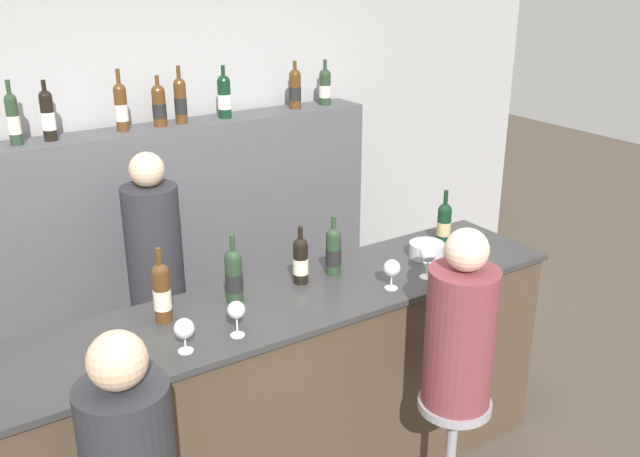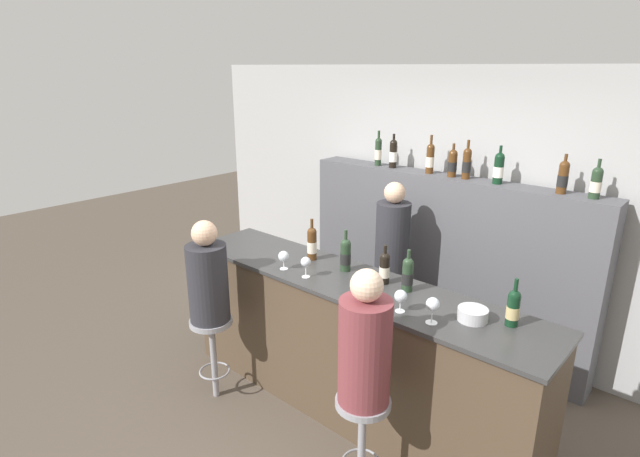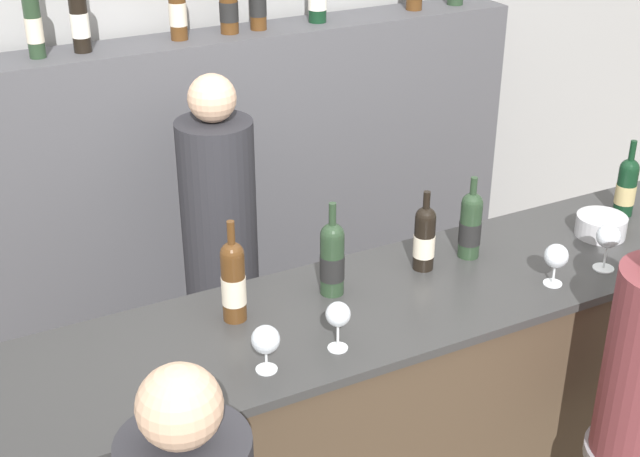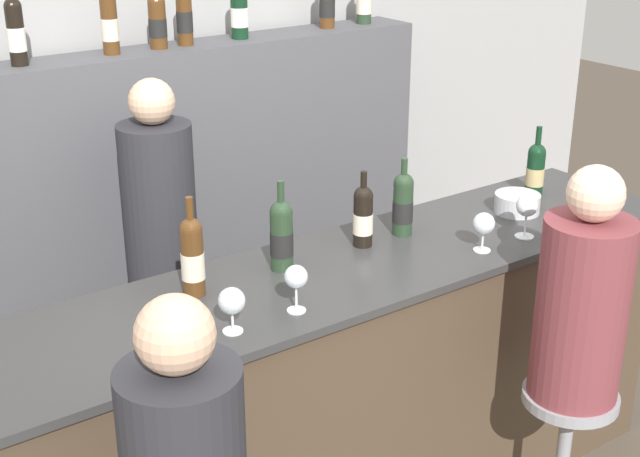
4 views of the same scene
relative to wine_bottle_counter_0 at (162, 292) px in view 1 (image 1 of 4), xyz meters
name	(u,v)px [view 1 (image 1 of 4)]	position (x,y,z in m)	size (l,w,h in m)	color
wall_back	(146,175)	(0.49, 1.48, 0.06)	(6.40, 0.05, 2.60)	#9E9E9E
bar_counter	(277,403)	(0.49, -0.11, -0.69)	(2.98, 0.64, 1.10)	#473828
back_bar_cabinet	(166,257)	(0.49, 1.26, -0.41)	(2.80, 0.28, 1.65)	#4C4C51
wine_bottle_counter_0	(162,292)	(0.00, 0.00, 0.00)	(0.08, 0.08, 0.34)	#4C2D14
wine_bottle_counter_1	(234,275)	(0.34, 0.00, -0.01)	(0.08, 0.08, 0.32)	#233823
wine_bottle_counter_2	(301,260)	(0.70, 0.00, -0.02)	(0.07, 0.07, 0.29)	black
wine_bottle_counter_3	(333,250)	(0.89, 0.00, -0.01)	(0.08, 0.08, 0.30)	#233823
wine_bottle_counter_4	(444,223)	(1.62, 0.00, -0.02)	(0.08, 0.08, 0.30)	black
wine_bottle_backbar_0	(13,119)	(-0.27, 1.26, 0.55)	(0.07, 0.07, 0.34)	#233823
wine_bottle_backbar_1	(48,115)	(-0.10, 1.26, 0.55)	(0.07, 0.07, 0.32)	black
wine_bottle_backbar_2	(121,107)	(0.30, 1.26, 0.55)	(0.07, 0.07, 0.35)	#4C2D14
wine_bottle_backbar_3	(159,105)	(0.53, 1.26, 0.54)	(0.08, 0.08, 0.29)	#4C2D14
wine_bottle_backbar_4	(180,100)	(0.66, 1.26, 0.55)	(0.07, 0.07, 0.34)	#4C2D14
wine_bottle_backbar_5	(224,96)	(0.94, 1.26, 0.55)	(0.08, 0.08, 0.32)	black
wine_bottle_backbar_6	(295,89)	(1.45, 1.26, 0.54)	(0.08, 0.08, 0.31)	#4C2D14
wine_bottle_backbar_7	(325,86)	(1.68, 1.26, 0.53)	(0.08, 0.08, 0.30)	#233823
wine_glass_0	(184,329)	(-0.03, -0.29, -0.04)	(0.08, 0.08, 0.15)	silver
wine_glass_1	(236,311)	(0.21, -0.29, -0.02)	(0.08, 0.08, 0.16)	silver
wine_glass_2	(392,269)	(1.03, -0.29, -0.03)	(0.08, 0.08, 0.15)	silver
wine_glass_3	(428,255)	(1.25, -0.29, -0.02)	(0.08, 0.08, 0.17)	silver
metal_bowl	(427,250)	(1.42, -0.10, -0.10)	(0.18, 0.18, 0.08)	#B7B7BC
guest_seated_left	(128,455)	(-0.42, -0.72, -0.19)	(0.31, 0.31, 0.81)	#28282D
bar_stool_right	(452,430)	(1.07, -0.72, -0.70)	(0.34, 0.34, 0.70)	gray
guest_seated_right	(461,329)	(1.07, -0.72, -0.17)	(0.31, 0.31, 0.83)	brown
bartender	(159,305)	(0.25, 0.78, -0.47)	(0.30, 0.30, 1.64)	#28282D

